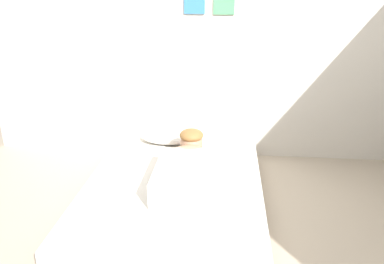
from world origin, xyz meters
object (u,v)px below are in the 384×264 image
at_px(bed, 176,194).
at_px(cell_phone, 168,180).
at_px(person_lying, 187,167).
at_px(pillow, 169,136).
at_px(coffee_cup, 192,152).

height_order(bed, cell_phone, cell_phone).
distance_m(person_lying, cell_phone, 0.18).
bearing_deg(bed, pillow, 102.95).
distance_m(coffee_cup, cell_phone, 0.47).
relative_size(bed, cell_phone, 14.66).
xyz_separation_m(bed, pillow, (-0.16, 0.68, 0.22)).
bearing_deg(pillow, person_lying, -71.02).
height_order(pillow, cell_phone, pillow).
relative_size(bed, person_lying, 2.23).
xyz_separation_m(pillow, cell_phone, (0.11, -0.76, -0.05)).
distance_m(person_lying, coffee_cup, 0.43).
distance_m(pillow, coffee_cup, 0.39).
relative_size(coffee_cup, cell_phone, 0.89).
bearing_deg(bed, coffee_cup, 76.24).
bearing_deg(person_lying, bed, 151.98).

